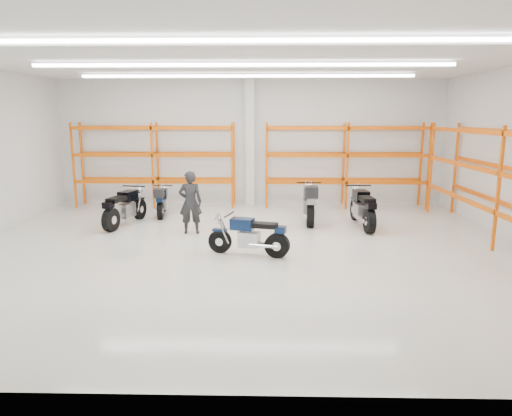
{
  "coord_description": "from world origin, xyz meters",
  "views": [
    {
      "loc": [
        0.59,
        -10.77,
        3.19
      ],
      "look_at": [
        0.33,
        0.5,
        0.93
      ],
      "focal_mm": 32.0,
      "sensor_mm": 36.0,
      "label": 1
    }
  ],
  "objects_px": {
    "motorcycle_back_d": "(363,209)",
    "motorcycle_back_c": "(310,203)",
    "motorcycle_main": "(252,237)",
    "structural_column": "(250,143)",
    "motorcycle_back_b": "(162,201)",
    "standing_man": "(190,202)",
    "motorcycle_back_a": "(124,209)"
  },
  "relations": [
    {
      "from": "motorcycle_back_d",
      "to": "motorcycle_back_c",
      "type": "bearing_deg",
      "value": 158.96
    },
    {
      "from": "motorcycle_main",
      "to": "structural_column",
      "type": "relative_size",
      "value": 0.43
    },
    {
      "from": "structural_column",
      "to": "motorcycle_main",
      "type": "bearing_deg",
      "value": -87.64
    },
    {
      "from": "motorcycle_back_b",
      "to": "motorcycle_back_d",
      "type": "distance_m",
      "value": 6.38
    },
    {
      "from": "motorcycle_back_d",
      "to": "standing_man",
      "type": "bearing_deg",
      "value": -170.4
    },
    {
      "from": "motorcycle_back_b",
      "to": "structural_column",
      "type": "relative_size",
      "value": 0.44
    },
    {
      "from": "standing_man",
      "to": "motorcycle_main",
      "type": "bearing_deg",
      "value": 123.59
    },
    {
      "from": "motorcycle_back_d",
      "to": "structural_column",
      "type": "xyz_separation_m",
      "value": [
        -3.42,
        3.46,
        1.71
      ]
    },
    {
      "from": "motorcycle_main",
      "to": "motorcycle_back_a",
      "type": "xyz_separation_m",
      "value": [
        -3.89,
        2.88,
        0.07
      ]
    },
    {
      "from": "structural_column",
      "to": "motorcycle_back_a",
      "type": "bearing_deg",
      "value": -136.3
    },
    {
      "from": "standing_man",
      "to": "structural_column",
      "type": "bearing_deg",
      "value": -116.34
    },
    {
      "from": "motorcycle_main",
      "to": "motorcycle_back_d",
      "type": "height_order",
      "value": "motorcycle_back_d"
    },
    {
      "from": "motorcycle_back_c",
      "to": "standing_man",
      "type": "relative_size",
      "value": 1.39
    },
    {
      "from": "motorcycle_main",
      "to": "structural_column",
      "type": "xyz_separation_m",
      "value": [
        -0.26,
        6.35,
        1.8
      ]
    },
    {
      "from": "motorcycle_back_c",
      "to": "standing_man",
      "type": "height_order",
      "value": "standing_man"
    },
    {
      "from": "structural_column",
      "to": "motorcycle_back_d",
      "type": "bearing_deg",
      "value": -45.37
    },
    {
      "from": "motorcycle_main",
      "to": "standing_man",
      "type": "bearing_deg",
      "value": 130.67
    },
    {
      "from": "motorcycle_back_a",
      "to": "motorcycle_back_b",
      "type": "bearing_deg",
      "value": 59.29
    },
    {
      "from": "motorcycle_back_c",
      "to": "structural_column",
      "type": "bearing_deg",
      "value": 123.58
    },
    {
      "from": "motorcycle_main",
      "to": "motorcycle_back_a",
      "type": "height_order",
      "value": "motorcycle_back_a"
    },
    {
      "from": "motorcycle_main",
      "to": "motorcycle_back_c",
      "type": "distance_m",
      "value": 3.84
    },
    {
      "from": "motorcycle_back_d",
      "to": "structural_column",
      "type": "distance_m",
      "value": 5.16
    },
    {
      "from": "motorcycle_back_b",
      "to": "motorcycle_back_c",
      "type": "relative_size",
      "value": 0.82
    },
    {
      "from": "motorcycle_back_c",
      "to": "motorcycle_main",
      "type": "bearing_deg",
      "value": -115.54
    },
    {
      "from": "motorcycle_back_b",
      "to": "standing_man",
      "type": "relative_size",
      "value": 1.13
    },
    {
      "from": "motorcycle_back_b",
      "to": "standing_man",
      "type": "bearing_deg",
      "value": -59.14
    },
    {
      "from": "motorcycle_back_d",
      "to": "standing_man",
      "type": "height_order",
      "value": "standing_man"
    },
    {
      "from": "motorcycle_back_d",
      "to": "standing_man",
      "type": "relative_size",
      "value": 1.35
    },
    {
      "from": "standing_man",
      "to": "structural_column",
      "type": "height_order",
      "value": "structural_column"
    },
    {
      "from": "motorcycle_back_a",
      "to": "motorcycle_back_c",
      "type": "relative_size",
      "value": 0.93
    },
    {
      "from": "motorcycle_back_a",
      "to": "motorcycle_back_d",
      "type": "distance_m",
      "value": 7.05
    },
    {
      "from": "motorcycle_back_d",
      "to": "motorcycle_back_a",
      "type": "bearing_deg",
      "value": -179.98
    }
  ]
}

